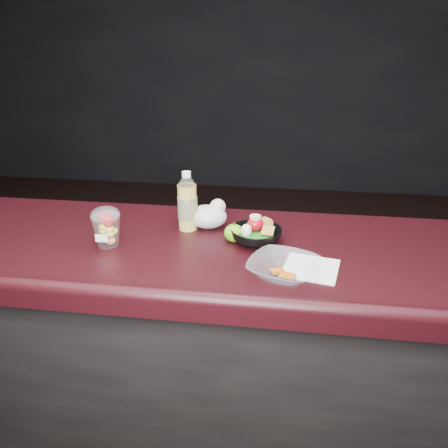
{
  "coord_description": "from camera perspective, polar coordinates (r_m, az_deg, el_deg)",
  "views": [
    {
      "loc": [
        0.3,
        -1.0,
        1.67
      ],
      "look_at": [
        0.11,
        0.31,
        1.1
      ],
      "focal_mm": 35.0,
      "sensor_mm": 36.0,
      "label": 1
    }
  ],
  "objects": [
    {
      "name": "green_apple",
      "position": [
        1.49,
        1.31,
        -1.18
      ],
      "size": [
        0.07,
        0.07,
        0.07
      ],
      "color": "#38820F",
      "rests_on": "counter"
    },
    {
      "name": "takeout_bowl",
      "position": [
        1.29,
        7.84,
        -5.82
      ],
      "size": [
        0.26,
        0.26,
        0.05
      ],
      "rotation": [
        0.0,
        0.0,
        -0.35
      ],
      "color": "silver",
      "rests_on": "counter"
    },
    {
      "name": "plastic_bag",
      "position": [
        1.6,
        -1.98,
        1.15
      ],
      "size": [
        0.14,
        0.12,
        0.1
      ],
      "color": "silver",
      "rests_on": "counter"
    },
    {
      "name": "paper_napkin",
      "position": [
        1.36,
        11.27,
        -5.67
      ],
      "size": [
        0.19,
        0.19,
        0.0
      ],
      "primitive_type": "cube",
      "rotation": [
        0.0,
        0.0,
        -0.2
      ],
      "color": "white",
      "rests_on": "counter"
    },
    {
      "name": "fruit_cup",
      "position": [
        1.5,
        -15.1,
        -0.27
      ],
      "size": [
        0.1,
        0.1,
        0.14
      ],
      "color": "white",
      "rests_on": "counter"
    },
    {
      "name": "lemonade_bottle",
      "position": [
        1.57,
        -4.79,
        2.43
      ],
      "size": [
        0.07,
        0.07,
        0.22
      ],
      "color": "gold",
      "rests_on": "counter"
    },
    {
      "name": "snack_bowl",
      "position": [
        1.48,
        4.16,
        -1.35
      ],
      "size": [
        0.21,
        0.21,
        0.09
      ],
      "rotation": [
        0.0,
        0.0,
        0.28
      ],
      "color": "black",
      "rests_on": "counter"
    },
    {
      "name": "counter",
      "position": [
        1.77,
        -3.84,
        -17.75
      ],
      "size": [
        4.06,
        0.71,
        1.02
      ],
      "color": "black",
      "rests_on": "ground"
    }
  ]
}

